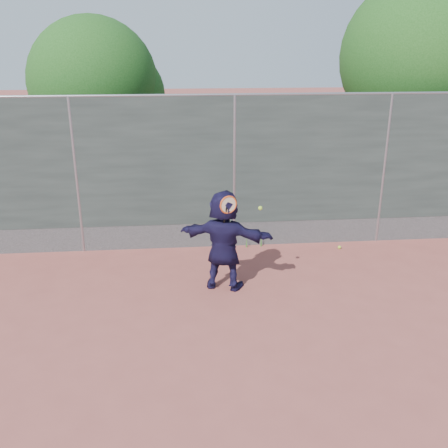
{
  "coord_description": "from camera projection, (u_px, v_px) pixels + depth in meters",
  "views": [
    {
      "loc": [
        -1.06,
        -5.86,
        3.91
      ],
      "look_at": [
        -0.36,
        1.7,
        1.13
      ],
      "focal_mm": 40.0,
      "sensor_mm": 36.0,
      "label": 1
    }
  ],
  "objects": [
    {
      "name": "swing_action",
      "position": [
        231.0,
        206.0,
        7.79
      ],
      "size": [
        0.69,
        0.18,
        0.51
      ],
      "color": "#E65115",
      "rests_on": "ground"
    },
    {
      "name": "weed_clump",
      "position": [
        249.0,
        241.0,
        10.06
      ],
      "size": [
        0.68,
        0.07,
        0.3
      ],
      "color": "#387226",
      "rests_on": "ground"
    },
    {
      "name": "tree_left",
      "position": [
        101.0,
        86.0,
        11.79
      ],
      "size": [
        3.15,
        3.0,
        4.53
      ],
      "color": "#382314",
      "rests_on": "ground"
    },
    {
      "name": "player",
      "position": [
        224.0,
        240.0,
        8.18
      ],
      "size": [
        1.65,
        0.98,
        1.7
      ],
      "primitive_type": "imported",
      "rotation": [
        0.0,
        0.0,
        2.82
      ],
      "color": "#191439",
      "rests_on": "ground"
    },
    {
      "name": "ball_ground",
      "position": [
        339.0,
        247.0,
        10.01
      ],
      "size": [
        0.07,
        0.07,
        0.07
      ],
      "primitive_type": "sphere",
      "color": "#A6D22E",
      "rests_on": "ground"
    },
    {
      "name": "tree_right",
      "position": [
        426.0,
        61.0,
        11.5
      ],
      "size": [
        3.78,
        3.6,
        5.39
      ],
      "color": "#382314",
      "rests_on": "ground"
    },
    {
      "name": "ground",
      "position": [
        261.0,
        342.0,
        6.92
      ],
      "size": [
        80.0,
        80.0,
        0.0
      ],
      "primitive_type": "plane",
      "color": "#9E4C42",
      "rests_on": "ground"
    },
    {
      "name": "fence",
      "position": [
        234.0,
        170.0,
        9.65
      ],
      "size": [
        20.0,
        0.06,
        3.03
      ],
      "color": "#38423D",
      "rests_on": "ground"
    }
  ]
}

